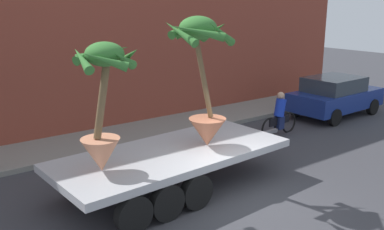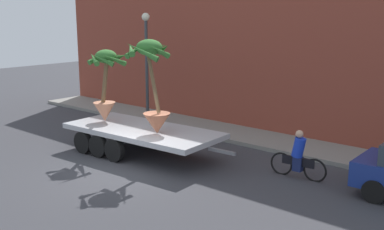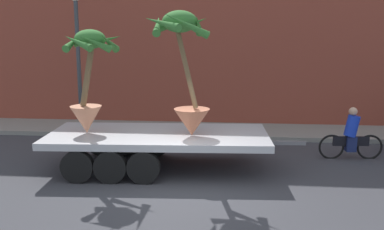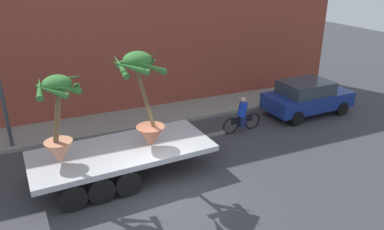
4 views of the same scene
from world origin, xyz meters
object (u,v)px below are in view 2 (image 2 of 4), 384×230
object	(u,v)px
potted_palm_middle	(106,83)
cyclist	(298,157)
street_lamp	(146,53)
potted_palm_rear	(152,84)
flatbed_trailer	(138,133)

from	to	relation	value
potted_palm_middle	cyclist	bearing A→B (deg)	12.58
cyclist	street_lamp	bearing A→B (deg)	166.67
cyclist	street_lamp	distance (m)	9.36
potted_palm_rear	street_lamp	distance (m)	5.60
street_lamp	flatbed_trailer	bearing A→B (deg)	-48.30
potted_palm_middle	cyclist	size ratio (longest dim) A/B	1.47
flatbed_trailer	street_lamp	bearing A→B (deg)	131.70
potted_palm_rear	potted_palm_middle	world-z (taller)	potted_palm_rear
potted_palm_middle	potted_palm_rear	bearing A→B (deg)	-1.42
potted_palm_middle	flatbed_trailer	bearing A→B (deg)	4.99
flatbed_trailer	cyclist	bearing A→B (deg)	14.60
flatbed_trailer	street_lamp	xyz separation A→B (m)	(-3.15, 3.53, 2.46)
flatbed_trailer	potted_palm_rear	xyz separation A→B (m)	(0.99, -0.20, 1.89)
cyclist	potted_palm_middle	bearing A→B (deg)	-167.42
flatbed_trailer	potted_palm_rear	size ratio (longest dim) A/B	2.17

